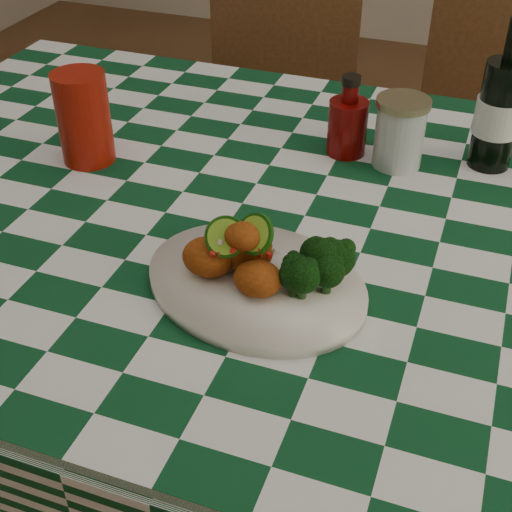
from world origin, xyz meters
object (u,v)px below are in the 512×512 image
(red_tumbler, at_px, (84,118))
(wooden_chair_right, at_px, (500,176))
(wooden_chair_left, at_px, (273,175))
(mason_jar, at_px, (400,133))
(plate, at_px, (256,284))
(ketchup_bottle, at_px, (348,116))
(dining_table, at_px, (296,392))
(fried_chicken_pile, at_px, (246,250))
(beer_bottle, at_px, (502,96))

(red_tumbler, xyz_separation_m, wooden_chair_right, (0.69, 0.71, -0.36))
(wooden_chair_left, xyz_separation_m, wooden_chair_right, (0.57, 0.06, 0.08))
(mason_jar, bearing_deg, plate, -105.30)
(ketchup_bottle, height_order, wooden_chair_left, ketchup_bottle)
(red_tumbler, bearing_deg, ketchup_bottle, 23.17)
(wooden_chair_left, bearing_deg, dining_table, -78.44)
(fried_chicken_pile, distance_m, ketchup_bottle, 0.41)
(plate, relative_size, mason_jar, 2.58)
(beer_bottle, bearing_deg, mason_jar, -160.24)
(dining_table, distance_m, fried_chicken_pile, 0.49)
(ketchup_bottle, height_order, beer_bottle, beer_bottle)
(ketchup_bottle, relative_size, beer_bottle, 0.56)
(red_tumbler, height_order, mason_jar, red_tumbler)
(ketchup_bottle, distance_m, mason_jar, 0.09)
(dining_table, distance_m, ketchup_bottle, 0.51)
(red_tumbler, relative_size, mason_jar, 1.31)
(beer_bottle, bearing_deg, ketchup_bottle, -170.17)
(fried_chicken_pile, height_order, wooden_chair_right, wooden_chair_right)
(beer_bottle, relative_size, wooden_chair_left, 0.30)
(fried_chicken_pile, relative_size, beer_bottle, 0.53)
(fried_chicken_pile, relative_size, wooden_chair_left, 0.16)
(fried_chicken_pile, distance_m, red_tumbler, 0.45)
(plate, height_order, fried_chicken_pile, fried_chicken_pile)
(red_tumbler, bearing_deg, dining_table, -6.15)
(ketchup_bottle, relative_size, wooden_chair_right, 0.14)
(plate, distance_m, beer_bottle, 0.53)
(dining_table, relative_size, ketchup_bottle, 11.76)
(fried_chicken_pile, xyz_separation_m, wooden_chair_right, (0.31, 0.95, -0.35))
(wooden_chair_left, bearing_deg, fried_chicken_pile, -84.32)
(dining_table, relative_size, red_tumbler, 10.64)
(wooden_chair_left, relative_size, wooden_chair_right, 0.85)
(dining_table, height_order, mason_jar, mason_jar)
(fried_chicken_pile, xyz_separation_m, mason_jar, (0.12, 0.40, -0.00))
(beer_bottle, bearing_deg, dining_table, -133.62)
(plate, bearing_deg, wooden_chair_right, 72.66)
(mason_jar, bearing_deg, wooden_chair_left, 128.12)
(fried_chicken_pile, height_order, ketchup_bottle, ketchup_bottle)
(fried_chicken_pile, distance_m, wooden_chair_left, 1.02)
(dining_table, xyz_separation_m, beer_bottle, (0.25, 0.26, 0.52))
(red_tumbler, distance_m, ketchup_bottle, 0.45)
(dining_table, distance_m, mason_jar, 0.51)
(plate, xyz_separation_m, fried_chicken_pile, (-0.01, 0.00, 0.05))
(plate, height_order, wooden_chair_right, wooden_chair_right)
(fried_chicken_pile, relative_size, ketchup_bottle, 0.94)
(beer_bottle, xyz_separation_m, wooden_chair_left, (-0.53, 0.43, -0.49))
(red_tumbler, height_order, beer_bottle, beer_bottle)
(wooden_chair_right, bearing_deg, dining_table, -114.73)
(red_tumbler, bearing_deg, plate, -31.06)
(wooden_chair_left, bearing_deg, ketchup_bottle, -69.12)
(mason_jar, height_order, wooden_chair_left, mason_jar)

